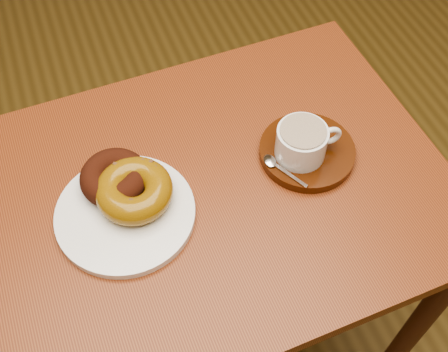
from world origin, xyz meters
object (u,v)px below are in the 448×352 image
object	(u,v)px
saucer	(307,152)
coffee_cup	(302,142)
donut_plate	(125,213)
cafe_table	(214,222)

from	to	relation	value
saucer	coffee_cup	bearing A→B (deg)	-164.20
donut_plate	coffee_cup	distance (m)	0.32
cafe_table	saucer	bearing A→B (deg)	-0.00
saucer	coffee_cup	size ratio (longest dim) A/B	1.45
cafe_table	donut_plate	bearing A→B (deg)	-179.86
coffee_cup	cafe_table	bearing A→B (deg)	-173.24
donut_plate	saucer	world-z (taller)	saucer
cafe_table	saucer	distance (m)	0.22
cafe_table	coffee_cup	xyz separation A→B (m)	(0.16, 0.00, 0.17)
donut_plate	coffee_cup	bearing A→B (deg)	1.08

